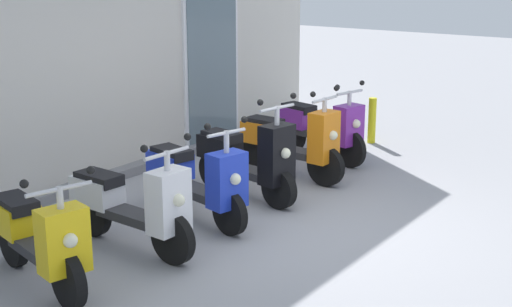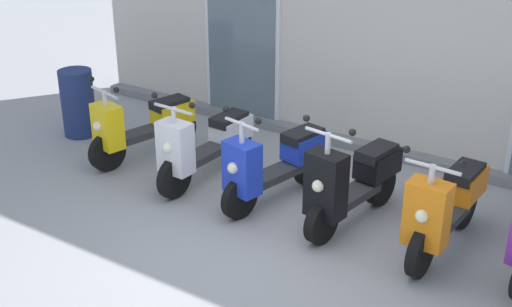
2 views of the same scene
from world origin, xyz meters
TOP-DOWN VIEW (x-y plane):
  - ground_plane at (0.00, 0.00)m, footprint 40.00×40.00m
  - scooter_yellow at (-2.48, 0.98)m, footprint 0.75×1.56m
  - scooter_white at (-1.44, 0.90)m, footprint 0.61×1.65m
  - scooter_blue at (-0.47, 0.89)m, footprint 0.69×1.58m
  - scooter_black at (0.46, 0.88)m, footprint 0.64×1.54m
  - scooter_orange at (1.45, 0.90)m, footprint 0.58×1.61m
  - trash_bin at (-3.77, 1.09)m, footprint 0.45×0.45m

SIDE VIEW (x-z plane):
  - ground_plane at x=0.00m, z-range 0.00..0.00m
  - scooter_yellow at x=-2.48m, z-range -0.11..1.03m
  - trash_bin at x=-3.77m, z-range 0.00..0.93m
  - scooter_white at x=-1.44m, z-range -0.13..1.07m
  - scooter_blue at x=-0.47m, z-range -0.13..1.08m
  - scooter_orange at x=1.45m, z-range -0.13..1.10m
  - scooter_black at x=0.46m, z-range -0.16..1.14m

